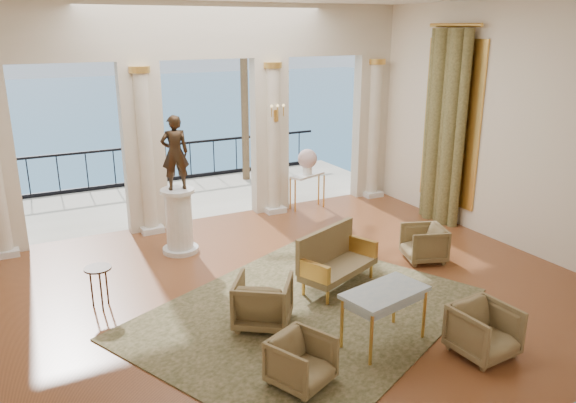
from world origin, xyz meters
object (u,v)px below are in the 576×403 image
armchair_c (424,242)px  pedestal (179,222)px  armchair_b (484,329)px  side_table (98,273)px  statue (175,153)px  game_table (385,296)px  armchair_d (263,299)px  console_table (307,180)px  settee (334,259)px  armchair_a (301,359)px

armchair_c → pedestal: (-3.74, 2.41, 0.23)m
armchair_b → side_table: size_ratio=1.14×
statue → game_table: bearing=113.6°
side_table → armchair_c: bearing=-8.9°
armchair_c → armchair_d: (-3.52, -0.74, 0.04)m
armchair_b → statue: statue is taller
armchair_d → game_table: 1.70m
armchair_d → console_table: bearing=-90.6°
armchair_c → settee: size_ratio=0.46×
armchair_a → game_table: 1.46m
armchair_d → statue: 3.49m
armchair_b → side_table: (-4.09, 3.57, 0.19)m
settee → console_table: size_ratio=1.69×
console_table → pedestal: bearing=179.1°
game_table → pedestal: 4.56m
armchair_d → settee: bearing=-122.9°
statue → armchair_a: bearing=95.9°
armchair_a → game_table: game_table is taller
statue → settee: bearing=130.3°
armchair_b → armchair_c: (1.36, 2.72, -0.01)m
armchair_b → console_table: bearing=77.5°
console_table → side_table: bearing=-172.0°
game_table → statue: 4.71m
armchair_c → armchair_d: 3.60m
armchair_a → armchair_d: size_ratio=0.84×
armchair_d → game_table: (1.19, -1.18, 0.30)m
statue → armchair_d: bearing=99.6°
armchair_c → settee: (-1.98, -0.12, 0.11)m
armchair_d → game_table: size_ratio=0.64×
pedestal → side_table: (-1.71, -1.56, -0.03)m
armchair_d → game_table: bearing=170.5°
armchair_a → game_table: size_ratio=0.54×
pedestal → statue: statue is taller
armchair_a → game_table: bearing=-12.6°
armchair_d → pedestal: bearing=-50.6°
armchair_c → console_table: 3.66m
armchair_b → game_table: size_ratio=0.60×
armchair_c → game_table: game_table is taller
pedestal → side_table: bearing=-137.5°
game_table → console_table: 5.90m
armchair_c → pedestal: size_ratio=0.58×
armchair_b → side_table: armchair_b is taller
armchair_c → statue: statue is taller
armchair_a → statue: size_ratio=0.49×
armchair_d → statue: (-0.22, 3.15, 1.50)m
game_table → side_table: bearing=127.1°
settee → side_table: (-3.47, 0.97, 0.09)m
armchair_b → armchair_d: bearing=134.1°
armchair_d → console_table: size_ratio=0.86×
game_table → pedestal: bearing=96.7°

